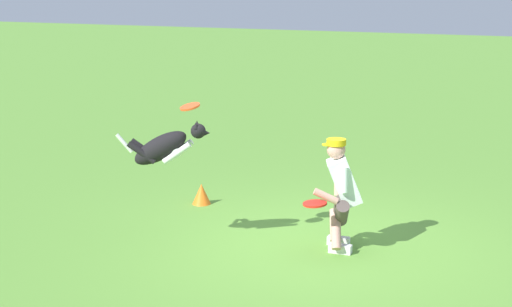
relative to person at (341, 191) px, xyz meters
name	(u,v)px	position (x,y,z in m)	size (l,w,h in m)	color
ground_plane	(314,247)	(0.30, 0.03, -0.70)	(60.00, 60.00, 0.00)	#609A38
person	(341,191)	(0.00, 0.00, 0.00)	(0.53, 0.68, 1.29)	silver
dog	(165,147)	(1.89, 0.64, 0.49)	(1.06, 0.45, 0.59)	black
frisbee_flying	(190,107)	(1.62, 0.53, 0.95)	(0.23, 0.23, 0.02)	#F05021
frisbee_held	(315,204)	(0.21, 0.32, -0.09)	(0.27, 0.27, 0.02)	red
training_cone	(202,194)	(2.25, -1.14, -0.56)	(0.25, 0.25, 0.28)	orange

